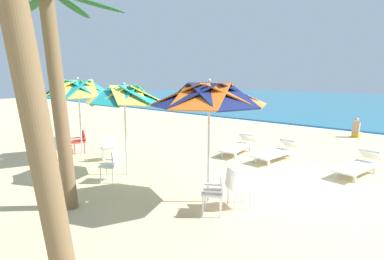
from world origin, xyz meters
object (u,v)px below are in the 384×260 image
at_px(plastic_chair_5, 61,147).
at_px(sun_lounger_2, 239,146).
at_px(plastic_chair_1, 216,191).
at_px(palm_tree_3, 28,62).
at_px(beach_umbrella_1, 124,96).
at_px(plastic_chair_2, 112,164).
at_px(plastic_chair_4, 108,146).
at_px(beach_umbrella_2, 78,89).
at_px(sun_lounger_1, 277,152).
at_px(plastic_chair_0, 236,185).
at_px(plastic_chair_3, 80,140).
at_px(beach_umbrella_0, 209,95).
at_px(beachgoer_seated, 357,131).
at_px(sun_lounger_0, 359,165).
at_px(palm_tree_2, 55,73).

bearing_deg(plastic_chair_5, sun_lounger_2, 52.42).
height_order(plastic_chair_1, palm_tree_3, palm_tree_3).
relative_size(beach_umbrella_1, plastic_chair_2, 3.06).
xyz_separation_m(plastic_chair_4, palm_tree_3, (4.83, -4.25, 2.50)).
relative_size(beach_umbrella_2, sun_lounger_1, 1.27).
bearing_deg(plastic_chair_4, beach_umbrella_2, -151.18).
bearing_deg(plastic_chair_0, plastic_chair_2, -167.17).
bearing_deg(plastic_chair_3, plastic_chair_1, -6.75).
height_order(beach_umbrella_0, beach_umbrella_1, beach_umbrella_0).
relative_size(plastic_chair_5, sun_lounger_1, 0.39).
bearing_deg(plastic_chair_5, palm_tree_3, -28.17).
distance_m(beach_umbrella_0, plastic_chair_3, 6.69).
distance_m(beach_umbrella_0, plastic_chair_0, 2.03).
bearing_deg(beachgoer_seated, plastic_chair_2, -105.91).
distance_m(plastic_chair_2, plastic_chair_4, 2.23).
bearing_deg(beach_umbrella_2, sun_lounger_2, 49.71).
distance_m(sun_lounger_0, palm_tree_2, 8.39).
distance_m(palm_tree_2, palm_tree_3, 2.51).
distance_m(beach_umbrella_1, plastic_chair_4, 2.53).
relative_size(beach_umbrella_0, plastic_chair_5, 3.20).
xyz_separation_m(beach_umbrella_1, plastic_chair_3, (-3.39, 0.43, -1.79)).
height_order(plastic_chair_0, sun_lounger_2, plastic_chair_0).
bearing_deg(plastic_chair_3, palm_tree_2, -32.73).
height_order(beach_umbrella_1, palm_tree_2, palm_tree_2).
distance_m(sun_lounger_2, beachgoer_seated, 6.80).
bearing_deg(sun_lounger_1, sun_lounger_0, 2.71).
bearing_deg(plastic_chair_3, plastic_chair_4, 3.42).
bearing_deg(beach_umbrella_1, sun_lounger_0, 41.55).
bearing_deg(palm_tree_2, sun_lounger_2, 89.68).
bearing_deg(plastic_chair_1, plastic_chair_2, -175.71).
height_order(beach_umbrella_0, sun_lounger_2, beach_umbrella_0).
xyz_separation_m(beach_umbrella_1, plastic_chair_5, (-2.74, -0.59, -1.79)).
height_order(plastic_chair_5, palm_tree_3, palm_tree_3).
distance_m(sun_lounger_0, sun_lounger_1, 2.53).
xyz_separation_m(beach_umbrella_0, plastic_chair_3, (-6.40, 0.42, -1.92)).
bearing_deg(beach_umbrella_1, sun_lounger_1, 59.97).
distance_m(plastic_chair_0, beachgoer_seated, 10.53).
bearing_deg(plastic_chair_2, palm_tree_2, -65.34).
bearing_deg(plastic_chair_1, plastic_chair_5, -178.19).
distance_m(plastic_chair_5, beachgoer_seated, 12.84).
distance_m(plastic_chair_0, plastic_chair_2, 3.56).
height_order(sun_lounger_0, sun_lounger_2, same).
relative_size(beach_umbrella_2, plastic_chair_4, 3.22).
relative_size(plastic_chair_5, palm_tree_3, 0.18).
height_order(beach_umbrella_0, plastic_chair_1, beach_umbrella_0).
distance_m(beach_umbrella_2, plastic_chair_5, 2.00).
height_order(sun_lounger_2, palm_tree_2, palm_tree_2).
xyz_separation_m(plastic_chair_2, beachgoer_seated, (3.23, 11.32, -0.20)).
bearing_deg(palm_tree_2, plastic_chair_1, 38.29).
bearing_deg(plastic_chair_2, sun_lounger_1, 65.02).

